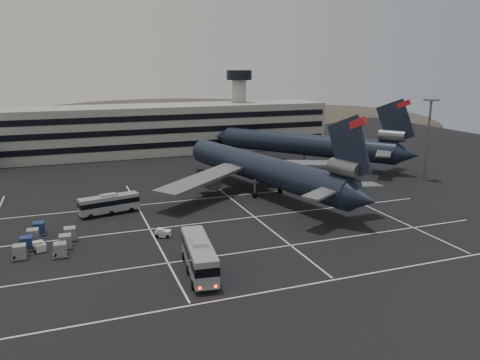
% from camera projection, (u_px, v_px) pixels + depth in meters
% --- Properties ---
extents(ground, '(260.00, 260.00, 0.00)m').
position_uv_depth(ground, '(193.00, 233.00, 72.91)').
color(ground, black).
rests_on(ground, ground).
extents(lane_markings, '(90.00, 55.62, 0.01)m').
position_uv_depth(lane_markings, '(197.00, 231.00, 73.89)').
color(lane_markings, silver).
rests_on(lane_markings, ground).
extents(terminal, '(125.00, 26.00, 24.00)m').
position_uv_depth(terminal, '(120.00, 131.00, 135.06)').
color(terminal, gray).
rests_on(terminal, ground).
extents(hills, '(352.00, 180.00, 44.00)m').
position_uv_depth(hills, '(142.00, 142.00, 236.67)').
color(hills, '#38332B').
rests_on(hills, ground).
extents(lightpole_right, '(2.40, 2.40, 18.28)m').
position_uv_depth(lightpole_right, '(429.00, 129.00, 103.34)').
color(lightpole_right, slate).
rests_on(lightpole_right, ground).
extents(trijet_main, '(46.12, 57.08, 18.08)m').
position_uv_depth(trijet_main, '(263.00, 169.00, 93.82)').
color(trijet_main, black).
rests_on(trijet_main, ground).
extents(trijet_far, '(40.08, 49.04, 18.08)m').
position_uv_depth(trijet_far, '(308.00, 144.00, 122.37)').
color(trijet_far, black).
rests_on(trijet_far, ground).
extents(bus_near, '(4.32, 12.84, 4.45)m').
position_uv_depth(bus_near, '(199.00, 254.00, 58.40)').
color(bus_near, '#95979C').
rests_on(bus_near, ground).
extents(bus_far, '(10.59, 4.49, 3.64)m').
position_uv_depth(bus_far, '(109.00, 203.00, 81.68)').
color(bus_far, '#95979C').
rests_on(bus_far, ground).
extents(tug_a, '(2.05, 2.74, 1.58)m').
position_uv_depth(tug_a, '(40.00, 246.00, 65.75)').
color(tug_a, silver).
rests_on(tug_a, ground).
extents(tug_b, '(2.63, 2.25, 1.46)m').
position_uv_depth(tug_b, '(164.00, 233.00, 71.05)').
color(tug_b, silver).
rests_on(tug_b, ground).
extents(uld_cluster, '(8.92, 13.05, 1.94)m').
position_uv_depth(uld_cluster, '(45.00, 240.00, 67.19)').
color(uld_cluster, '#2D2D30').
rests_on(uld_cluster, ground).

